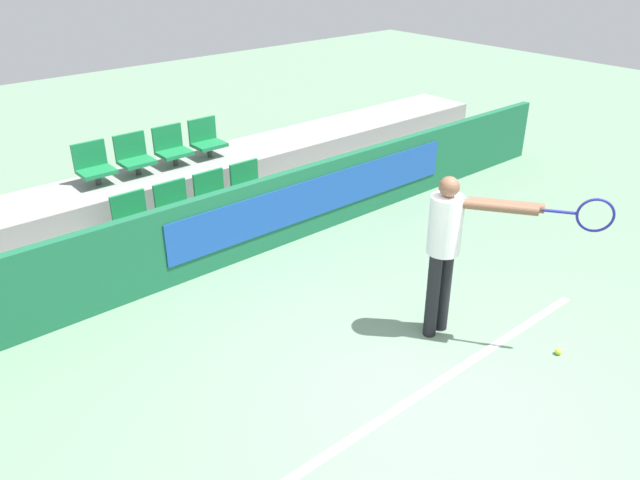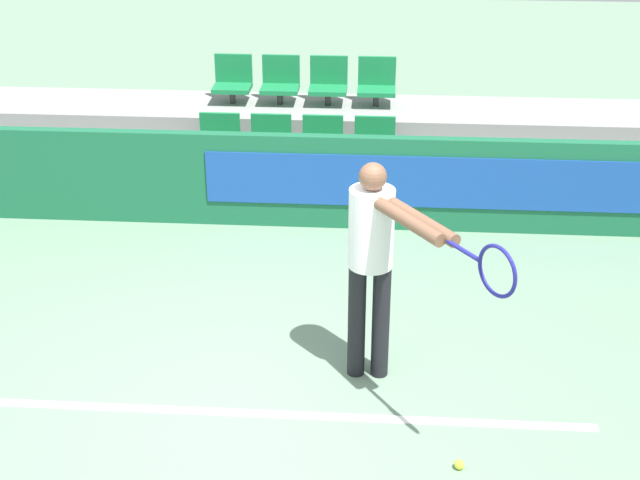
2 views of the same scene
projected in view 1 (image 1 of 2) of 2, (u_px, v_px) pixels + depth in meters
ground_plane at (436, 404)px, 5.42m from camera, size 30.00×30.00×0.00m
court_baseline at (421, 394)px, 5.54m from camera, size 4.87×0.08×0.01m
barrier_wall at (228, 227)px, 7.47m from camera, size 12.36×0.14×0.96m
bleacher_tier_front at (202, 233)px, 7.98m from camera, size 11.96×1.02×0.37m
bleacher_tier_middle at (163, 196)px, 8.60m from camera, size 11.96×1.02×0.74m
stadium_chair_0 at (133, 217)px, 7.39m from camera, size 0.43×0.36×0.53m
stadium_chair_1 at (175, 205)px, 7.71m from camera, size 0.43×0.36×0.53m
stadium_chair_2 at (213, 194)px, 8.02m from camera, size 0.43×0.36×0.53m
stadium_chair_3 at (249, 184)px, 8.34m from camera, size 0.43×0.36×0.53m
stadium_chair_4 at (94, 165)px, 7.92m from camera, size 0.43×0.36×0.53m
stadium_chair_5 at (134, 156)px, 8.23m from camera, size 0.43×0.36×0.53m
stadium_chair_6 at (172, 147)px, 8.55m from camera, size 0.43×0.36×0.53m
stadium_chair_7 at (206, 139)px, 8.87m from camera, size 0.43×0.36×0.53m
tennis_player at (452, 240)px, 5.90m from camera, size 0.99×1.34×1.69m
tennis_ball at (558, 351)px, 6.04m from camera, size 0.07×0.07×0.07m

